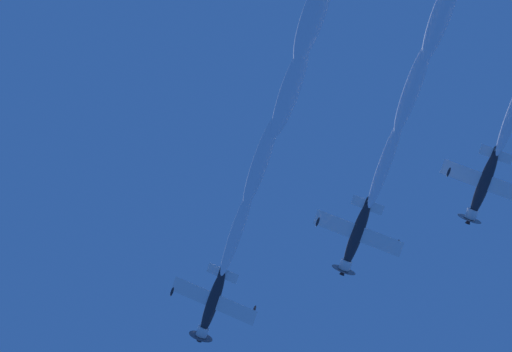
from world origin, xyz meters
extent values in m
ellipsoid|color=#232328|center=(-3.40, -4.87, 77.63)|extent=(6.12, 3.44, 1.26)
cylinder|color=white|center=(-0.80, -3.81, 77.67)|extent=(1.22, 1.44, 1.22)
cone|color=black|center=(-0.24, -3.58, 77.68)|extent=(0.81, 0.78, 0.58)
cylinder|color=#3F3F47|center=(-0.37, -3.63, 77.68)|extent=(1.00, 2.49, 2.66)
cube|color=white|center=(-3.55, -4.98, 77.48)|extent=(4.02, 7.40, 2.44)
ellipsoid|color=#232328|center=(-4.91, -1.61, 76.36)|extent=(0.87, 0.57, 0.29)
ellipsoid|color=#232328|center=(-2.19, -8.35, 78.61)|extent=(0.87, 0.57, 0.29)
cube|color=white|center=(-5.89, -5.87, 77.64)|extent=(1.78, 2.79, 0.92)
cube|color=#232328|center=(-6.01, -5.77, 78.08)|extent=(1.08, 0.76, 1.02)
ellipsoid|color=#1E232D|center=(-3.19, -4.66, 78.00)|extent=(1.58, 1.26, 0.78)
ellipsoid|color=#232328|center=(-8.59, -17.41, 77.80)|extent=(6.11, 3.42, 1.20)
cylinder|color=white|center=(-5.99, -16.34, 77.83)|extent=(1.21, 1.41, 1.18)
cone|color=black|center=(-5.43, -16.12, 77.84)|extent=(0.81, 0.76, 0.56)
cylinder|color=#3F3F47|center=(-5.56, -16.17, 77.84)|extent=(0.99, 2.42, 2.59)
cube|color=white|center=(-8.74, -17.51, 77.65)|extent=(4.06, 7.49, 2.07)
ellipsoid|color=#232328|center=(-10.13, -14.09, 76.71)|extent=(0.87, 0.56, 0.28)
ellipsoid|color=#232328|center=(-7.36, -20.93, 78.60)|extent=(0.87, 0.56, 0.28)
cube|color=white|center=(-11.08, -18.41, 77.82)|extent=(1.80, 2.82, 0.79)
cube|color=#232328|center=(-11.18, -18.33, 78.27)|extent=(1.07, 0.72, 1.02)
ellipsoid|color=#1E232D|center=(-8.37, -17.22, 78.18)|extent=(1.57, 1.24, 0.75)
ellipsoid|color=#232328|center=(-12.16, -28.43, 78.75)|extent=(6.11, 3.37, 1.59)
cylinder|color=white|center=(-9.56, -27.37, 78.94)|extent=(1.18, 1.46, 1.28)
cone|color=black|center=(-9.01, -27.15, 78.98)|extent=(0.79, 0.78, 0.62)
cylinder|color=#3F3F47|center=(-9.14, -27.20, 78.97)|extent=(0.91, 2.57, 2.70)
cube|color=white|center=(-12.30, -28.54, 78.59)|extent=(3.99, 7.31, 2.73)
ellipsoid|color=#232328|center=(-13.58, -25.18, 77.36)|extent=(0.87, 0.56, 0.34)
cube|color=white|center=(-14.65, -29.43, 78.61)|extent=(1.77, 2.76, 1.04)
cube|color=#232328|center=(-14.79, -29.33, 79.04)|extent=(1.05, 0.79, 1.06)
ellipsoid|color=#1E232D|center=(-11.97, -28.22, 79.13)|extent=(1.56, 1.25, 0.86)
ellipsoid|color=white|center=(-9.56, -7.30, 77.34)|extent=(7.97, 4.05, 1.28)
ellipsoid|color=white|center=(-15.42, -9.64, 77.22)|extent=(8.09, 4.32, 1.57)
ellipsoid|color=white|center=(-21.13, -12.35, 76.97)|extent=(8.21, 4.59, 1.86)
ellipsoid|color=white|center=(-27.06, -14.52, 76.81)|extent=(8.32, 4.86, 2.14)
ellipsoid|color=white|center=(-14.60, -19.99, 77.73)|extent=(7.97, 4.05, 1.28)
ellipsoid|color=white|center=(-20.83, -22.40, 77.41)|extent=(8.09, 4.32, 1.57)
ellipsoid|color=white|center=(-26.60, -24.84, 77.14)|extent=(8.21, 4.59, 1.86)
camera|label=1|loc=(-27.51, -9.94, 2.18)|focal=64.60mm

